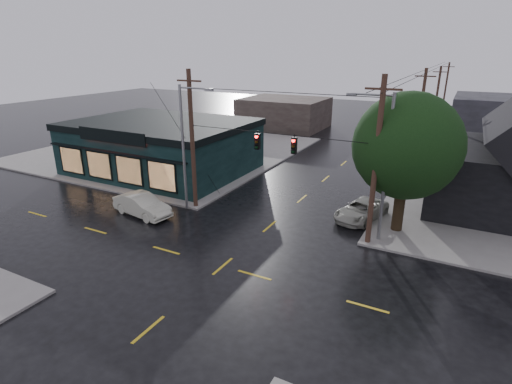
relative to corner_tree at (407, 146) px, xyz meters
The scene contains 16 objects.
ground_plane 13.34m from the corner_tree, 130.18° to the right, with size 160.00×160.00×0.00m, color black.
sidewalk_nw 30.33m from the corner_tree, 158.73° to the left, with size 28.00×28.00×0.15m, color gray.
pizza_shop 23.29m from the corner_tree, behind, with size 16.30×12.34×4.90m.
corner_tree is the anchor object (origin of this frame).
utility_pole_nw 15.61m from the corner_tree, 169.31° to the right, with size 2.00×0.32×10.15m, color #352017, non-canonical shape.
utility_pole_ne 6.48m from the corner_tree, 115.11° to the right, with size 2.00×0.32×10.15m, color #352017, non-canonical shape.
utility_pole_far_a 19.71m from the corner_tree, 93.84° to the left, with size 2.00×0.32×9.65m, color #352017, non-canonical shape.
utility_pole_far_b 39.25m from the corner_tree, 91.86° to the left, with size 2.00×0.32×9.15m, color #352017, non-canonical shape.
utility_pole_far_c 59.10m from the corner_tree, 91.23° to the left, with size 2.00×0.32×9.15m, color #352017, non-canonical shape.
span_signal_assembly 8.13m from the corner_tree, 160.65° to the right, with size 13.00×0.48×1.23m.
streetlight_nw 16.02m from the corner_tree, 166.88° to the right, with size 5.40×0.30×9.15m, color gray, non-canonical shape.
streetlight_ne 6.14m from the corner_tree, 110.93° to the right, with size 5.40×0.30×9.15m, color gray, non-canonical shape.
bg_building_west 37.89m from the corner_tree, 125.24° to the left, with size 12.00×10.00×4.40m, color #322724.
bg_building_east 36.86m from the corner_tree, 77.04° to the left, with size 14.00×12.00×5.60m, color #242428.
sedan_cream 18.41m from the corner_tree, 161.15° to the right, with size 1.67×4.78×1.58m, color beige.
suv_silver 5.78m from the corner_tree, 159.86° to the left, with size 2.22×4.81×1.34m, color #A0A194.
Camera 1 is at (10.69, -16.40, 11.39)m, focal length 28.00 mm.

